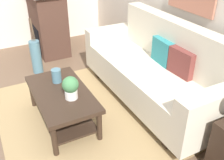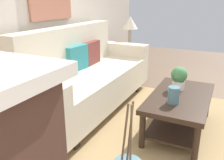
{
  "view_description": "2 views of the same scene",
  "coord_description": "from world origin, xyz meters",
  "views": [
    {
      "loc": [
        2.47,
        -0.35,
        2.04
      ],
      "look_at": [
        0.22,
        0.82,
        0.56
      ],
      "focal_mm": 41.46,
      "sensor_mm": 36.0,
      "label": 1
    },
    {
      "loc": [
        -2.47,
        -0.1,
        1.41
      ],
      "look_at": [
        -0.1,
        1.05,
        0.52
      ],
      "focal_mm": 38.46,
      "sensor_mm": 36.0,
      "label": 2
    }
  ],
  "objects": [
    {
      "name": "ground_plane",
      "position": [
        0.0,
        0.0,
        0.0
      ],
      "size": [
        9.43,
        9.43,
        0.0
      ],
      "primitive_type": "plane",
      "color": "brown"
    },
    {
      "name": "wall_back",
      "position": [
        0.0,
        2.05,
        1.35
      ],
      "size": [
        5.43,
        0.1,
        2.7
      ],
      "primitive_type": "cube",
      "color": "beige",
      "rests_on": "ground_plane"
    },
    {
      "name": "area_rug",
      "position": [
        0.0,
        0.5,
        0.01
      ],
      "size": [
        2.32,
        1.91,
        0.01
      ],
      "primitive_type": "cube",
      "color": "#A38456",
      "rests_on": "ground_plane"
    },
    {
      "name": "couch",
      "position": [
        0.06,
        1.52,
        0.43
      ],
      "size": [
        2.31,
        0.84,
        1.08
      ],
      "color": "beige",
      "rests_on": "ground_plane"
    },
    {
      "name": "throw_pillow_teal",
      "position": [
        0.06,
        1.64,
        0.68
      ],
      "size": [
        0.37,
        0.15,
        0.32
      ],
      "primitive_type": "cube",
      "rotation": [
        0.0,
        0.0,
        -0.08
      ],
      "color": "teal",
      "rests_on": "couch"
    },
    {
      "name": "throw_pillow_maroon",
      "position": [
        0.42,
        1.64,
        0.68
      ],
      "size": [
        0.37,
        0.14,
        0.32
      ],
      "primitive_type": "cube",
      "rotation": [
        0.0,
        0.0,
        0.05
      ],
      "color": "brown",
      "rests_on": "couch"
    },
    {
      "name": "coffee_table",
      "position": [
        -0.01,
        0.28,
        0.31
      ],
      "size": [
        1.1,
        0.6,
        0.43
      ],
      "color": "#332319",
      "rests_on": "ground_plane"
    },
    {
      "name": "tabletop_vase",
      "position": [
        -0.25,
        0.31,
        0.51
      ],
      "size": [
        0.11,
        0.11,
        0.17
      ],
      "primitive_type": "cylinder",
      "color": "slate",
      "rests_on": "coffee_table"
    },
    {
      "name": "potted_plant_tabletop",
      "position": [
        0.16,
        0.34,
        0.57
      ],
      "size": [
        0.18,
        0.18,
        0.26
      ],
      "color": "white",
      "rests_on": "coffee_table"
    },
    {
      "name": "side_table",
      "position": [
        1.52,
        1.49,
        0.28
      ],
      "size": [
        0.44,
        0.44,
        0.56
      ],
      "primitive_type": "cube",
      "color": "#332319",
      "rests_on": "ground_plane"
    },
    {
      "name": "table_lamp",
      "position": [
        1.52,
        1.49,
        0.99
      ],
      "size": [
        0.28,
        0.28,
        0.57
      ],
      "color": "gray",
      "rests_on": "side_table"
    },
    {
      "name": "floor_vase_branch_a",
      "position": [
        -1.4,
        0.31,
        0.72
      ],
      "size": [
        0.04,
        0.03,
        0.36
      ],
      "primitive_type": "cylinder",
      "rotation": [
        0.04,
        0.09,
        0.0
      ],
      "color": "brown",
      "rests_on": "floor_vase"
    },
    {
      "name": "floor_vase_branch_b",
      "position": [
        -1.43,
        0.32,
        0.72
      ],
      "size": [
        0.03,
        0.04,
        0.36
      ],
      "primitive_type": "cylinder",
      "rotation": [
        0.07,
        0.05,
        0.0
      ],
      "color": "brown",
      "rests_on": "floor_vase"
    },
    {
      "name": "floor_vase_branch_c",
      "position": [
        -1.43,
        0.29,
        0.72
      ],
      "size": [
        0.02,
        0.02,
        0.36
      ],
      "primitive_type": "cylinder",
      "rotation": [
        -0.01,
        0.03,
        0.0
      ],
      "color": "brown",
      "rests_on": "floor_vase"
    }
  ]
}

